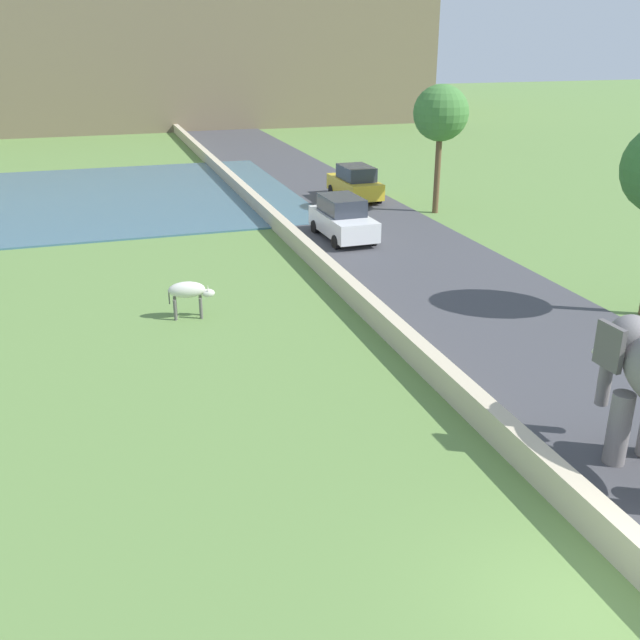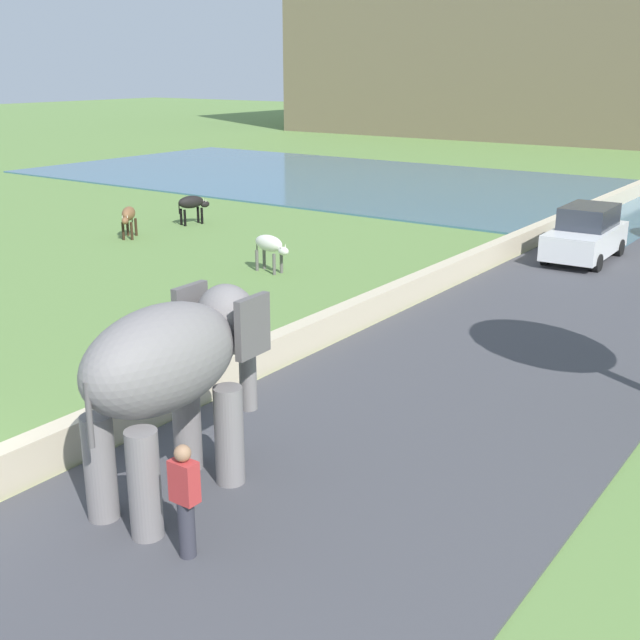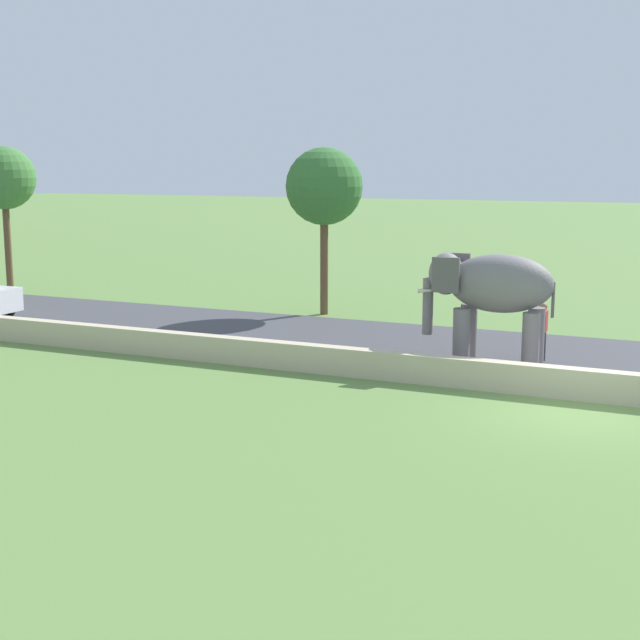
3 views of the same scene
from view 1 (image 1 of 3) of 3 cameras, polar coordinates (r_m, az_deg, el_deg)
name	(u,v)px [view 1 (image 1 of 3)]	position (r m, az deg, el deg)	size (l,w,h in m)	color
ground_plane	(594,616)	(12.34, 20.85, -21.05)	(220.00, 220.00, 0.00)	#608442
road_surface	(387,242)	(30.16, 5.31, 6.15)	(7.00, 120.00, 0.06)	#424247
barrier_wall	(314,256)	(27.00, -0.50, 5.09)	(0.40, 110.00, 0.71)	beige
car_yellow	(355,183)	(37.85, 2.79, 10.77)	(1.84, 4.02, 1.80)	gold
car_white	(343,219)	(30.35, 1.81, 8.02)	(1.88, 4.05, 1.80)	white
cow_white	(189,292)	(22.13, -10.35, 2.23)	(1.42, 0.59, 1.15)	silver
tree_mid	(441,114)	(34.96, 9.54, 15.78)	(2.57, 2.57, 5.96)	brown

